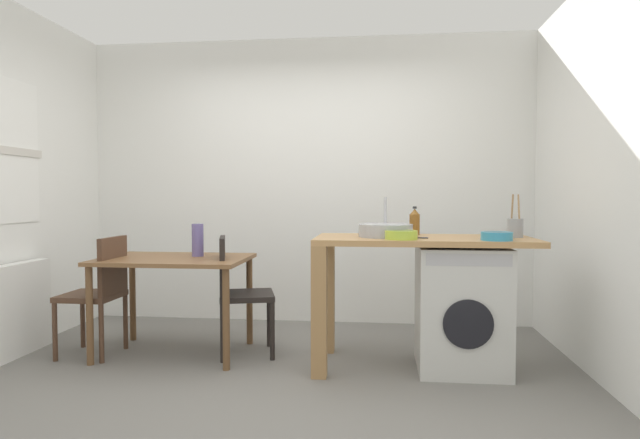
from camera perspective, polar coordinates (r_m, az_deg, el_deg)
The scene contains 17 objects.
ground_plane at distance 3.59m, azimuth -5.34°, elevation -17.10°, with size 5.46×5.46×0.00m, color slate.
wall_back at distance 5.11m, azimuth -1.37°, elevation 4.14°, with size 4.60×0.10×2.70m, color white.
wall_counter_side at distance 3.62m, azimuth 30.24°, elevation 4.46°, with size 0.10×3.80×2.70m, color white.
radiator at distance 4.60m, azimuth -30.27°, elevation -8.55°, with size 0.10×0.80×0.70m, color white.
dining_table at distance 4.19m, azimuth -15.41°, elevation -5.27°, with size 1.10×0.76×0.74m.
chair_person_seat at distance 4.36m, azimuth -22.61°, elevation -6.89°, with size 0.40×0.40×0.90m.
chair_opposite at distance 4.09m, azimuth -8.95°, elevation -7.33°, with size 0.49×0.49×0.90m.
kitchen_counter at distance 3.77m, azimuth 7.85°, elevation -4.27°, with size 1.50×0.68×0.92m.
washing_machine at distance 3.86m, azimuth 14.95°, elevation -9.16°, with size 0.60×0.61×0.86m.
sink_basin at distance 3.75m, azimuth 7.08°, elevation -1.18°, with size 0.38×0.38×0.09m, color #9EA0A5.
tap at distance 3.92m, azimuth 7.06°, elevation 0.37°, with size 0.02×0.02×0.28m, color #B2B2B7.
bottle_tall_green at distance 4.00m, azimuth 10.15°, elevation -0.25°, with size 0.08×0.08×0.21m.
mixing_bowl at distance 3.55m, azimuth 8.74°, elevation -1.59°, with size 0.22×0.22×0.06m.
utensil_crock at distance 3.91m, azimuth 20.27°, elevation -0.80°, with size 0.11×0.11×0.30m.
colander at distance 3.61m, azimuth 18.50°, elevation -1.66°, with size 0.20×0.20×0.06m.
vase at distance 4.21m, azimuth -13.04°, elevation -2.17°, with size 0.09×0.09×0.25m, color slate.
scissors at distance 3.66m, azimuth 10.42°, elevation -1.94°, with size 0.15×0.06×0.01m.
Camera 1 is at (0.70, -3.31, 1.21)m, focal length 29.71 mm.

